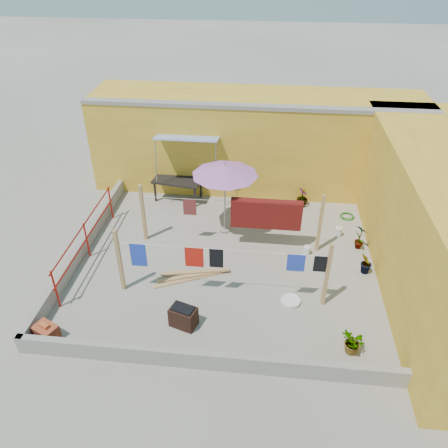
% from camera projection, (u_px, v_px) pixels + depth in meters
% --- Properties ---
extents(ground, '(80.00, 80.00, 0.00)m').
position_uv_depth(ground, '(227.00, 261.00, 12.08)').
color(ground, '#9E998E').
rests_on(ground, ground).
extents(wall_back, '(11.00, 3.27, 3.21)m').
position_uv_depth(wall_back, '(256.00, 141.00, 15.03)').
color(wall_back, gold).
rests_on(wall_back, ground).
extents(wall_right, '(2.40, 9.00, 3.20)m').
position_uv_depth(wall_right, '(437.00, 224.00, 10.72)').
color(wall_right, gold).
rests_on(wall_right, ground).
extents(parapet_front, '(8.30, 0.16, 0.44)m').
position_uv_depth(parapet_front, '(209.00, 360.00, 9.00)').
color(parapet_front, gray).
rests_on(parapet_front, ground).
extents(parapet_left, '(0.16, 7.30, 0.44)m').
position_uv_depth(parapet_left, '(84.00, 245.00, 12.33)').
color(parapet_left, gray).
rests_on(parapet_left, ground).
extents(red_railing, '(0.05, 4.20, 1.10)m').
position_uv_depth(red_railing, '(86.00, 235.00, 11.87)').
color(red_railing, '#A21910').
rests_on(red_railing, ground).
extents(clothesline_rig, '(5.09, 2.35, 1.80)m').
position_uv_depth(clothesline_rig, '(259.00, 220.00, 11.87)').
color(clothesline_rig, tan).
rests_on(clothesline_rig, ground).
extents(patio_umbrella, '(2.46, 2.46, 2.27)m').
position_uv_depth(patio_umbrella, '(225.00, 170.00, 12.20)').
color(patio_umbrella, gray).
rests_on(patio_umbrella, ground).
extents(outdoor_table, '(1.70, 1.03, 0.75)m').
position_uv_depth(outdoor_table, '(178.00, 181.00, 14.54)').
color(outdoor_table, black).
rests_on(outdoor_table, ground).
extents(brick_stack, '(0.62, 0.55, 0.45)m').
position_uv_depth(brick_stack, '(46.00, 332.00, 9.67)').
color(brick_stack, '#9C3B24').
rests_on(brick_stack, ground).
extents(lumber_pile, '(1.91, 0.94, 0.12)m').
position_uv_depth(lumber_pile, '(192.00, 276.00, 11.48)').
color(lumber_pile, tan).
rests_on(lumber_pile, ground).
extents(brazier, '(0.69, 0.56, 0.53)m').
position_uv_depth(brazier, '(183.00, 316.00, 9.98)').
color(brazier, black).
rests_on(brazier, ground).
extents(white_basin, '(0.50, 0.50, 0.09)m').
position_uv_depth(white_basin, '(291.00, 301.00, 10.71)').
color(white_basin, silver).
rests_on(white_basin, ground).
extents(water_jug_a, '(0.21, 0.21, 0.34)m').
position_uv_depth(water_jug_a, '(338.00, 232.00, 13.01)').
color(water_jug_a, silver).
rests_on(water_jug_a, ground).
extents(water_jug_b, '(0.19, 0.19, 0.30)m').
position_uv_depth(water_jug_b, '(307.00, 250.00, 12.27)').
color(water_jug_b, silver).
rests_on(water_jug_b, ground).
extents(green_hose, '(0.47, 0.47, 0.07)m').
position_uv_depth(green_hose, '(347.00, 216.00, 13.94)').
color(green_hose, '#1C7019').
rests_on(green_hose, ground).
extents(plant_back_a, '(0.96, 0.95, 0.80)m').
position_uv_depth(plant_back_a, '(281.00, 214.00, 13.37)').
color(plant_back_a, '#1B5718').
rests_on(plant_back_a, ground).
extents(plant_back_b, '(0.41, 0.41, 0.65)m').
position_uv_depth(plant_back_b, '(302.00, 197.00, 14.35)').
color(plant_back_b, '#1B5718').
rests_on(plant_back_b, ground).
extents(plant_right_a, '(0.49, 0.51, 0.80)m').
position_uv_depth(plant_right_a, '(360.00, 237.00, 12.36)').
color(plant_right_a, '#1B5718').
rests_on(plant_right_a, ground).
extents(plant_right_b, '(0.36, 0.42, 0.66)m').
position_uv_depth(plant_right_b, '(366.00, 263.00, 11.47)').
color(plant_right_b, '#1B5718').
rests_on(plant_right_b, ground).
extents(plant_right_c, '(0.57, 0.63, 0.59)m').
position_uv_depth(plant_right_c, '(354.00, 343.00, 9.28)').
color(plant_right_c, '#1B5718').
rests_on(plant_right_c, ground).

